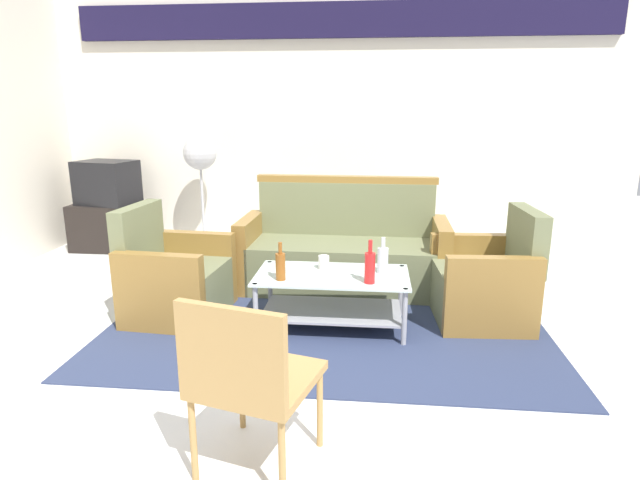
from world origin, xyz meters
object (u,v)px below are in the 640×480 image
Objects in this scene: coffee_table at (332,292)px; pedestal_fan at (200,160)px; bottle_brown at (281,266)px; cup at (324,262)px; armchair_right at (485,284)px; bottle_clear at (383,259)px; wicker_chair at (248,373)px; couch at (343,253)px; television at (107,183)px; bottle_red at (370,267)px; armchair_left at (175,280)px; tv_stand at (111,226)px.

pedestal_fan reaches higher than coffee_table.
bottle_brown is 0.40m from cup.
pedestal_fan is at bearing 120.22° from bottle_brown.
armchair_right is 0.67× the size of pedestal_fan.
armchair_right is 3.22× the size of bottle_clear.
bottle_clear is 0.31× the size of wicker_chair.
cup is 0.08× the size of pedestal_fan.
television reaches higher than couch.
coffee_table is at bearing 100.03° from armchair_right.
bottle_red reaches higher than bottle_clear.
armchair_right is at bearing 98.21° from armchair_left.
cup is at bearing 157.67° from television.
wicker_chair reaches higher than cup.
bottle_red is 0.38× the size of tv_stand.
couch is 18.14× the size of cup.
bottle_clear is 0.75m from bottle_brown.
bottle_red is at bearing 86.53° from wicker_chair.
coffee_table is 3.63× the size of bottle_red.
bottle_brown is at bearing -161.81° from bottle_clear.
bottle_clear is at bearing 160.99° from television.
tv_stand is (-2.70, 1.05, -0.06)m from couch.
couch is at bearing 126.57° from armchair_left.
armchair_right is at bearing -32.29° from pedestal_fan.
bottle_brown reaches higher than cup.
wicker_chair is at bearing 141.18° from armchair_right.
bottle_clear is 2.80m from pedestal_fan.
bottle_red is 0.44× the size of television.
armchair_left reaches higher than tv_stand.
tv_stand is at bearing 148.25° from bottle_clear.
armchair_left is 1.60m from bottle_clear.
television is (-2.67, 1.95, 0.49)m from coffee_table.
coffee_table is 3.31m from tv_stand.
bottle_clear is at bearing 113.05° from couch.
couch is 1.14m from bottle_brown.
pedestal_fan is (-1.63, 1.10, 0.70)m from couch.
bottle_clear is 0.33× the size of tv_stand.
armchair_left is at bearing 134.94° from wicker_chair.
armchair_left reaches higher than wicker_chair.
bottle_clear reaches higher than tv_stand.
bottle_brown is at bearing 179.41° from bottle_red.
pedestal_fan is at bearing -32.74° from couch.
couch is 2.90m from tv_stand.
armchair_left is at bearing -78.64° from pedestal_fan.
armchair_right is 4.19m from television.
bottle_clear is 3.57m from television.
cup is (-0.43, 0.05, -0.05)m from bottle_clear.
bottle_brown is 0.34× the size of tv_stand.
armchair_right is 1.23m from cup.
armchair_left is 0.77× the size of coffee_table.
armchair_left reaches higher than bottle_brown.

